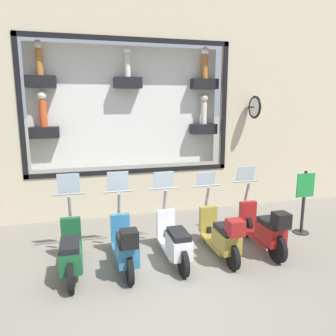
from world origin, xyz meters
The scene contains 8 objects.
ground_plane centered at (0.00, 0.00, 0.00)m, with size 120.00×120.00×0.00m, color gray.
building_facade centered at (3.60, 0.00, 4.09)m, with size 1.23×36.00×8.05m.
scooter_red_0 centered at (0.48, -2.23, 0.49)m, with size 1.81×0.61×1.62m.
scooter_olive_1 centered at (0.46, -1.28, 0.46)m, with size 1.79×0.60×1.54m.
scooter_white_2 centered at (0.53, -0.34, 0.43)m, with size 1.80×0.60×1.60m.
scooter_teal_3 centered at (0.47, 0.60, 0.47)m, with size 1.80×0.60×1.66m.
scooter_green_4 centered at (0.53, 1.55, 0.44)m, with size 1.80×0.60×1.67m.
shop_sign_post centered at (1.09, -3.60, 0.79)m, with size 0.36×0.45×1.48m.
Camera 1 is at (-5.04, 1.31, 3.01)m, focal length 35.00 mm.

